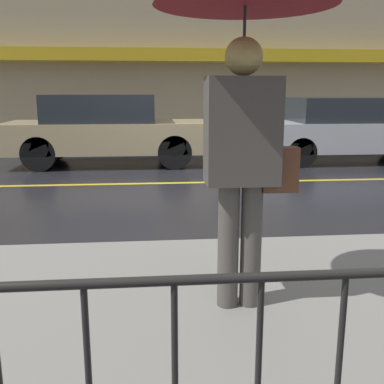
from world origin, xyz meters
The scene contains 9 objects.
ground_plane centered at (0.00, 0.00, 0.00)m, with size 80.00×80.00×0.00m, color black.
sidewalk_near centered at (0.00, -5.09, 0.06)m, with size 28.00×3.19×0.12m.
sidewalk_far centered at (0.00, 4.55, 0.06)m, with size 28.00×2.11×0.12m.
lane_marking centered at (0.00, 0.00, 0.00)m, with size 25.20×0.12×0.01m.
building_storefront centered at (0.00, 5.72, 2.45)m, with size 28.00×0.85×4.88m.
railing_foreground centered at (0.00, -6.44, 0.67)m, with size 12.00×0.04×0.87m.
pedestrian centered at (0.08, -4.94, 1.91)m, with size 1.14×1.14×2.25m.
car_tan centered at (-1.46, 2.27, 0.78)m, with size 4.48×1.77×1.53m.
car_silver centered at (4.11, 2.27, 0.75)m, with size 4.73×1.82×1.46m.
Camera 1 is at (-0.52, -7.84, 1.60)m, focal length 42.00 mm.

